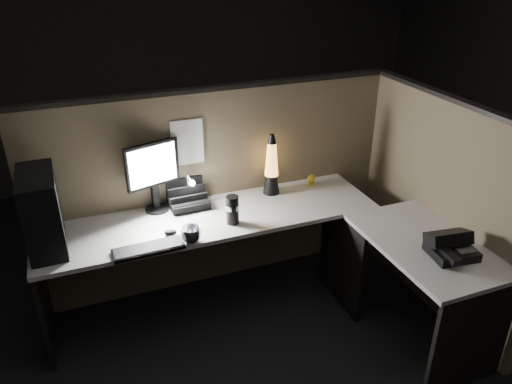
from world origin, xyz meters
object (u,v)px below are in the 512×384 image
object	(u,v)px
pc_tower	(42,212)
monitor	(153,170)
lava_lamp	(271,169)
keyboard	(148,249)
desk_phone	(450,246)

from	to	relation	value
pc_tower	monitor	bearing A→B (deg)	16.84
monitor	lava_lamp	distance (m)	0.85
pc_tower	keyboard	size ratio (longest dim) A/B	1.12
pc_tower	keyboard	distance (m)	0.66
desk_phone	pc_tower	bearing A→B (deg)	164.11
monitor	desk_phone	size ratio (longest dim) A/B	1.69
desk_phone	keyboard	bearing A→B (deg)	164.94
keyboard	lava_lamp	size ratio (longest dim) A/B	0.94
monitor	desk_phone	distance (m)	1.94
monitor	lava_lamp	xyz separation A→B (m)	(0.84, -0.06, -0.11)
monitor	desk_phone	xyz separation A→B (m)	(1.51, -1.19, -0.24)
pc_tower	desk_phone	size ratio (longest dim) A/B	1.66
monitor	pc_tower	bearing A→B (deg)	-178.58
lava_lamp	monitor	bearing A→B (deg)	176.14
monitor	desk_phone	world-z (taller)	monitor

